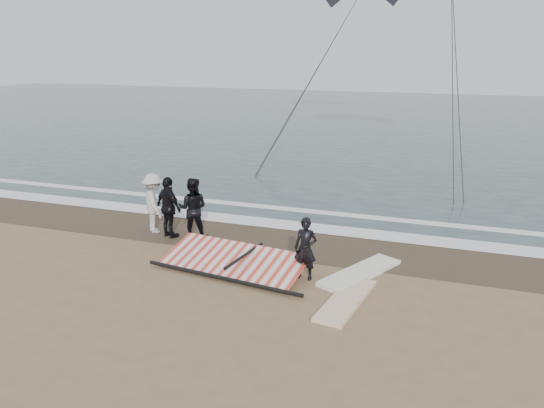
{
  "coord_description": "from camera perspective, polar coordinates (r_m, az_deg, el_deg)",
  "views": [
    {
      "loc": [
        3.78,
        -9.73,
        5.61
      ],
      "look_at": [
        -0.59,
        3.0,
        1.6
      ],
      "focal_mm": 35.0,
      "sensor_mm": 36.0,
      "label": 1
    }
  ],
  "objects": [
    {
      "name": "trio_cluster",
      "position": [
        16.46,
        -10.91,
        -0.2
      ],
      "size": [
        2.61,
        1.42,
        1.89
      ],
      "color": "black",
      "rests_on": "ground"
    },
    {
      "name": "man_main",
      "position": [
        13.21,
        3.62,
        -4.8
      ],
      "size": [
        0.61,
        0.42,
        1.6
      ],
      "primitive_type": "imported",
      "rotation": [
        0.0,
        0.0,
        -0.06
      ],
      "color": "black",
      "rests_on": "ground"
    },
    {
      "name": "ground",
      "position": [
        11.85,
        -2.03,
        -11.68
      ],
      "size": [
        120.0,
        120.0,
        0.0
      ],
      "primitive_type": "plane",
      "color": "#8C704C",
      "rests_on": "ground"
    },
    {
      "name": "sail_rig",
      "position": [
        14.06,
        -4.16,
        -6.1
      ],
      "size": [
        4.39,
        2.22,
        0.5
      ],
      "color": "black",
      "rests_on": "ground"
    },
    {
      "name": "foam_far",
      "position": [
        18.6,
        6.35,
        -0.99
      ],
      "size": [
        120.0,
        0.45,
        0.01
      ],
      "primitive_type": "cube",
      "color": "white",
      "rests_on": "sea"
    },
    {
      "name": "wet_sand",
      "position": [
        15.76,
        3.83,
        -4.29
      ],
      "size": [
        120.0,
        2.8,
        0.01
      ],
      "primitive_type": "cube",
      "color": "#4C3D2B",
      "rests_on": "ground"
    },
    {
      "name": "board_white",
      "position": [
        12.42,
        7.99,
        -10.19
      ],
      "size": [
        1.04,
        2.5,
        0.1
      ],
      "primitive_type": "cube",
      "rotation": [
        0.0,
        0.0,
        -0.15
      ],
      "color": "white",
      "rests_on": "ground"
    },
    {
      "name": "sea",
      "position": [
        43.26,
        13.95,
        8.67
      ],
      "size": [
        120.0,
        54.0,
        0.02
      ],
      "primitive_type": "cube",
      "color": "#233838",
      "rests_on": "ground"
    },
    {
      "name": "foam_near",
      "position": [
        17.02,
        5.08,
        -2.63
      ],
      "size": [
        120.0,
        0.9,
        0.01
      ],
      "primitive_type": "cube",
      "color": "white",
      "rests_on": "sea"
    },
    {
      "name": "board_cream",
      "position": [
        13.86,
        9.47,
        -7.29
      ],
      "size": [
        1.83,
        2.69,
        0.11
      ],
      "primitive_type": "cube",
      "rotation": [
        0.0,
        0.0,
        -0.47
      ],
      "color": "white",
      "rests_on": "ground"
    }
  ]
}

